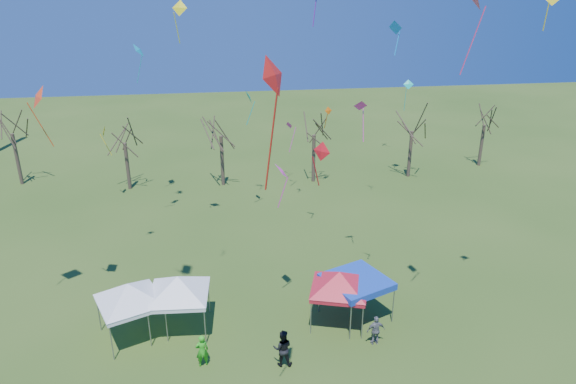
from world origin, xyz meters
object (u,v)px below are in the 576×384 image
at_px(tent_white_west, 128,287).
at_px(tent_red, 340,275).
at_px(tree_0, 8,115).
at_px(tree_4, 414,115).
at_px(tree_2, 220,118).
at_px(tent_white_mid, 178,280).
at_px(person_grey, 376,330).
at_px(tree_5, 486,110).
at_px(tent_blue, 357,282).
at_px(tree_1, 123,126).
at_px(tree_3, 314,118).
at_px(person_green, 202,351).
at_px(person_dark, 283,348).

distance_m(tent_white_west, tent_red, 10.85).
height_order(tree_0, tree_4, tree_0).
bearing_deg(tree_2, tree_0, 170.76).
xyz_separation_m(tent_white_mid, person_grey, (9.81, -2.79, -2.16)).
bearing_deg(person_grey, tree_4, -118.70).
bearing_deg(tree_5, tree_4, -166.15).
xyz_separation_m(tree_5, tent_blue, (-19.58, -23.37, -3.51)).
height_order(tree_1, tent_white_west, tree_1).
xyz_separation_m(tree_1, person_grey, (15.30, -24.38, -4.97)).
bearing_deg(tree_2, tent_white_mid, -97.77).
bearing_deg(tent_blue, tree_4, 62.25).
distance_m(tent_white_west, tent_blue, 11.89).
xyz_separation_m(tent_blue, person_grey, (0.40, -2.42, -1.41)).
bearing_deg(tree_3, tent_white_mid, -118.31).
distance_m(tree_5, tent_red, 31.48).
bearing_deg(tent_white_west, tree_4, 42.58).
height_order(person_grey, person_green, person_green).
distance_m(tree_2, tent_white_west, 22.50).
bearing_deg(person_green, tent_white_west, -50.55).
height_order(tent_white_west, tent_white_mid, tent_white_mid).
distance_m(tree_1, tree_2, 8.42).
bearing_deg(tree_5, person_green, -136.88).
distance_m(tree_0, person_grey, 37.57).
xyz_separation_m(person_grey, person_green, (-8.69, -0.31, 0.04)).
height_order(tree_0, tent_white_mid, tree_0).
height_order(tree_4, tree_5, tree_4).
bearing_deg(tree_0, tree_3, -7.08).
bearing_deg(tent_red, person_grey, -56.77).
height_order(tree_3, tent_white_mid, tree_3).
bearing_deg(tent_white_west, tent_red, -1.79).
relative_size(tree_4, tent_white_mid, 1.89).
bearing_deg(tree_5, tree_0, 178.31).
bearing_deg(tree_1, tree_2, -1.85).
relative_size(tree_1, tent_white_west, 1.97).
relative_size(tent_blue, person_green, 2.35).
height_order(tree_5, tent_blue, tree_5).
bearing_deg(person_dark, tent_red, -130.61).
relative_size(tree_4, person_grey, 4.83).
relative_size(tent_white_west, tent_blue, 0.95).
distance_m(tent_white_mid, tent_blue, 9.45).
relative_size(tent_white_mid, person_dark, 2.18).
distance_m(tree_1, person_dark, 27.70).
distance_m(tree_0, tree_4, 36.36).
relative_size(tent_white_west, tent_white_mid, 0.92).
relative_size(tree_0, tree_5, 1.13).
bearing_deg(tent_blue, person_dark, -144.11).
relative_size(tree_0, tree_2, 1.03).
distance_m(tent_red, person_green, 7.94).
bearing_deg(tent_white_west, tent_blue, -0.45).
xyz_separation_m(tree_5, person_green, (-27.87, -26.10, -4.88)).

